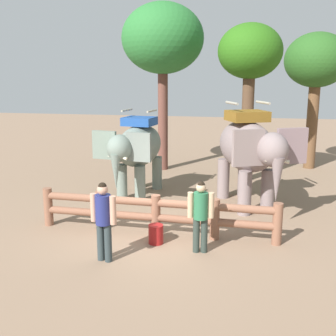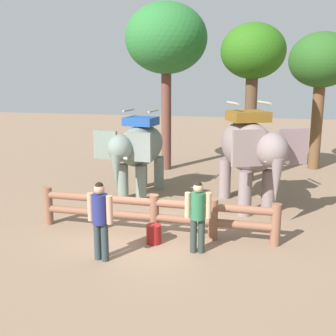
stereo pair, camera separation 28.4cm
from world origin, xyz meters
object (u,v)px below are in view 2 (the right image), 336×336
Objects in this scene: log_fence at (154,212)px; tree_back_center at (253,56)px; tree_far_right at (321,63)px; tree_far_left at (166,40)px; elephant_center at (250,150)px; tourist_woman_in_black at (100,216)px; elephant_near_left at (139,148)px; tourist_man_in_blue at (198,212)px; feed_bucket at (154,234)px.

log_fence is 7.72m from tree_back_center.
tree_far_right is (2.74, 2.74, -0.20)m from tree_back_center.
tree_far_left is (-1.36, 7.44, 4.80)m from log_fence.
elephant_center is 0.56× the size of tree_far_left.
log_fence is at bearing 66.42° from tourist_woman_in_black.
elephant_near_left is 0.50× the size of tree_far_left.
tourist_man_in_blue is 9.80m from tree_far_left.
elephant_near_left reaches higher than tourist_man_in_blue.
log_fence is at bearing -109.43° from tree_back_center.
elephant_near_left is at bearing -138.41° from tree_far_right.
tourist_man_in_blue reaches higher than feed_bucket.
elephant_center is at bearing -113.06° from tree_far_right.
tree_far_left reaches higher than tree_far_right.
elephant_near_left is 5.58m from tree_far_left.
tree_far_left is at bearing 160.33° from tree_back_center.
log_fence is at bearing -118.87° from tree_far_right.
tourist_woman_in_black is at bearing -156.92° from tourist_man_in_blue.
tree_back_center is (3.54, -1.27, -0.71)m from tree_far_left.
tourist_woman_in_black is (-3.06, -4.52, -0.79)m from elephant_center.
tourist_man_in_blue reaches higher than log_fence.
elephant_center is 5.52m from tourist_woman_in_black.
tree_back_center is at bearing -19.67° from tree_far_left.
tree_far_right is (3.66, 9.82, 3.50)m from tourist_man_in_blue.
tourist_man_in_blue is at bearing -35.61° from log_fence.
tree_far_right reaches higher than log_fence.
feed_bucket is at bearing -106.78° from tree_back_center.
elephant_near_left reaches higher than feed_bucket.
tree_back_center reaches higher than tourist_woman_in_black.
elephant_near_left is at bearing -90.34° from tree_far_left.
tourist_woman_in_black is 0.26× the size of tree_far_left.
elephant_center is at bearing -88.12° from tree_back_center.
elephant_near_left is 3.73m from elephant_center.
tourist_woman_in_black reaches higher than tourist_man_in_blue.
tourist_man_in_blue is 3.61× the size of feed_bucket.
feed_bucket is at bearing -77.38° from log_fence.
tree_far_right reaches higher than tourist_woman_in_black.
elephant_near_left is at bearing 111.14° from feed_bucket.
tree_back_center is at bearing 70.57° from log_fence.
tourist_man_in_blue is 0.30× the size of tree_far_right.
tree_far_left is 1.17× the size of tree_back_center.
tourist_woman_in_black is at bearing -113.58° from log_fence.
tree_far_right reaches higher than feed_bucket.
tree_back_center is (0.92, 7.08, 3.70)m from tourist_man_in_blue.
tree_far_left reaches higher than tourist_woman_in_black.
elephant_near_left is 1.90× the size of tourist_woman_in_black.
tree_far_left is (-3.65, 4.70, 3.57)m from elephant_center.
log_fence is 13.33× the size of feed_bucket.
log_fence is 3.78m from elephant_center.
elephant_center is 0.67× the size of tree_far_right.
log_fence is at bearing -129.82° from elephant_center.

